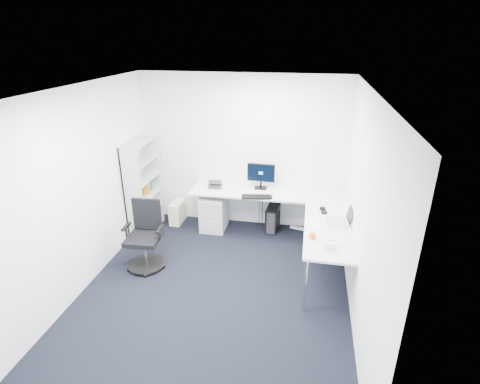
% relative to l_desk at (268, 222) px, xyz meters
% --- Properties ---
extents(ground, '(4.20, 4.20, 0.00)m').
position_rel_l_desk_xyz_m(ground, '(-0.55, -1.40, -0.40)').
color(ground, black).
extents(ceiling, '(4.20, 4.20, 0.00)m').
position_rel_l_desk_xyz_m(ceiling, '(-0.55, -1.40, 2.30)').
color(ceiling, white).
extents(wall_back, '(3.60, 0.02, 2.70)m').
position_rel_l_desk_xyz_m(wall_back, '(-0.55, 0.70, 0.95)').
color(wall_back, white).
rests_on(wall_back, ground).
extents(wall_front, '(3.60, 0.02, 2.70)m').
position_rel_l_desk_xyz_m(wall_front, '(-0.55, -3.50, 0.95)').
color(wall_front, white).
rests_on(wall_front, ground).
extents(wall_left, '(0.02, 4.20, 2.70)m').
position_rel_l_desk_xyz_m(wall_left, '(-2.35, -1.40, 0.95)').
color(wall_left, white).
rests_on(wall_left, ground).
extents(wall_right, '(0.02, 4.20, 2.70)m').
position_rel_l_desk_xyz_m(wall_right, '(1.25, -1.40, 0.95)').
color(wall_right, white).
rests_on(wall_right, ground).
extents(l_desk, '(2.73, 1.53, 0.80)m').
position_rel_l_desk_xyz_m(l_desk, '(0.00, 0.00, 0.00)').
color(l_desk, silver).
rests_on(l_desk, ground).
extents(drawer_pedestal, '(0.43, 0.53, 0.65)m').
position_rel_l_desk_xyz_m(drawer_pedestal, '(-1.01, 0.35, -0.07)').
color(drawer_pedestal, silver).
rests_on(drawer_pedestal, ground).
extents(bookshelf, '(0.32, 0.82, 1.64)m').
position_rel_l_desk_xyz_m(bookshelf, '(-2.17, 0.05, 0.42)').
color(bookshelf, '#B3B5B5').
rests_on(bookshelf, ground).
extents(task_chair, '(0.61, 0.61, 1.03)m').
position_rel_l_desk_xyz_m(task_chair, '(-1.72, -1.05, 0.12)').
color(task_chair, black).
rests_on(task_chair, ground).
extents(black_pc_tower, '(0.24, 0.47, 0.44)m').
position_rel_l_desk_xyz_m(black_pc_tower, '(0.04, 0.49, -0.18)').
color(black_pc_tower, black).
rests_on(black_pc_tower, ground).
extents(beige_pc_tower, '(0.20, 0.43, 0.40)m').
position_rel_l_desk_xyz_m(beige_pc_tower, '(-1.74, 0.45, -0.20)').
color(beige_pc_tower, beige).
rests_on(beige_pc_tower, ground).
extents(power_strip, '(0.35, 0.14, 0.04)m').
position_rel_l_desk_xyz_m(power_strip, '(0.52, 0.57, -0.38)').
color(power_strip, white).
rests_on(power_strip, ground).
extents(monitor, '(0.49, 0.18, 0.46)m').
position_rel_l_desk_xyz_m(monitor, '(-0.19, 0.46, 0.63)').
color(monitor, black).
rests_on(monitor, l_desk).
extents(black_keyboard, '(0.50, 0.24, 0.02)m').
position_rel_l_desk_xyz_m(black_keyboard, '(-0.21, 0.06, 0.41)').
color(black_keyboard, black).
rests_on(black_keyboard, l_desk).
extents(mouse, '(0.07, 0.10, 0.03)m').
position_rel_l_desk_xyz_m(mouse, '(0.02, 0.08, 0.41)').
color(mouse, black).
rests_on(mouse, l_desk).
extents(desk_phone, '(0.23, 0.23, 0.15)m').
position_rel_l_desk_xyz_m(desk_phone, '(-0.97, 0.37, 0.47)').
color(desk_phone, '#28282A').
rests_on(desk_phone, l_desk).
extents(laptop, '(0.38, 0.37, 0.25)m').
position_rel_l_desk_xyz_m(laptop, '(1.02, -0.62, 0.52)').
color(laptop, silver).
rests_on(laptop, l_desk).
extents(white_keyboard, '(0.20, 0.46, 0.01)m').
position_rel_l_desk_xyz_m(white_keyboard, '(0.75, -0.71, 0.41)').
color(white_keyboard, white).
rests_on(white_keyboard, l_desk).
extents(headphones, '(0.16, 0.22, 0.05)m').
position_rel_l_desk_xyz_m(headphones, '(0.87, -0.27, 0.43)').
color(headphones, black).
rests_on(headphones, l_desk).
extents(orange_fruit, '(0.09, 0.09, 0.09)m').
position_rel_l_desk_xyz_m(orange_fruit, '(0.71, -1.12, 0.44)').
color(orange_fruit, '#FB5A16').
rests_on(orange_fruit, l_desk).
extents(tissue_box, '(0.17, 0.27, 0.09)m').
position_rel_l_desk_xyz_m(tissue_box, '(0.89, -1.27, 0.44)').
color(tissue_box, white).
rests_on(tissue_box, l_desk).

